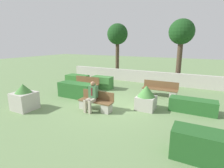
# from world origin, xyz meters

# --- Properties ---
(ground_plane) EXTENTS (60.00, 60.00, 0.00)m
(ground_plane) POSITION_xyz_m (0.00, 0.00, 0.00)
(ground_plane) COLOR #6B8956
(perimeter_wall) EXTENTS (12.40, 0.30, 0.90)m
(perimeter_wall) POSITION_xyz_m (0.00, 5.45, 0.45)
(perimeter_wall) COLOR #B7B2A8
(perimeter_wall) RESTS_ON ground_plane
(bench_front) EXTENTS (1.62, 0.48, 0.84)m
(bench_front) POSITION_xyz_m (-0.09, -0.96, 0.31)
(bench_front) COLOR brown
(bench_front) RESTS_ON ground_plane
(bench_left_side) EXTENTS (1.95, 0.49, 0.84)m
(bench_left_side) POSITION_xyz_m (1.99, 2.46, 0.33)
(bench_left_side) COLOR brown
(bench_left_side) RESTS_ON ground_plane
(bench_right_side) EXTENTS (1.78, 0.48, 0.84)m
(bench_right_side) POSITION_xyz_m (-2.52, 1.64, 0.32)
(bench_right_side) COLOR brown
(bench_right_side) RESTS_ON ground_plane
(person_seated_man) EXTENTS (0.38, 0.63, 1.30)m
(person_seated_man) POSITION_xyz_m (-0.21, -1.10, 0.71)
(person_seated_man) COLOR #B2A893
(person_seated_man) RESTS_ON ground_plane
(hedge_block_near_left) EXTENTS (1.91, 0.65, 0.60)m
(hedge_block_near_left) POSITION_xyz_m (3.79, 0.74, 0.30)
(hedge_block_near_left) COLOR #286028
(hedge_block_near_left) RESTS_ON ground_plane
(hedge_block_near_right) EXTENTS (1.88, 0.72, 0.79)m
(hedge_block_near_right) POSITION_xyz_m (4.39, -2.63, 0.40)
(hedge_block_near_right) COLOR #235623
(hedge_block_near_right) RESTS_ON ground_plane
(hedge_block_mid_left) EXTENTS (1.32, 0.65, 0.81)m
(hedge_block_mid_left) POSITION_xyz_m (-1.75, 2.45, 0.41)
(hedge_block_mid_left) COLOR #3D7A38
(hedge_block_mid_left) RESTS_ON ground_plane
(hedge_block_mid_right) EXTENTS (2.04, 0.77, 0.81)m
(hedge_block_mid_right) POSITION_xyz_m (-2.06, 0.14, 0.41)
(hedge_block_mid_right) COLOR #286028
(hedge_block_mid_right) RESTS_ON ground_plane
(hedge_block_far_left) EXTENTS (1.61, 0.84, 0.68)m
(hedge_block_far_left) POSITION_xyz_m (-4.01, 2.68, 0.34)
(hedge_block_far_left) COLOR #33702D
(hedge_block_far_left) RESTS_ON ground_plane
(planter_corner_left) EXTENTS (0.82, 0.82, 1.11)m
(planter_corner_left) POSITION_xyz_m (1.88, 0.16, 0.55)
(planter_corner_left) COLOR #B7B2A8
(planter_corner_left) RESTS_ON ground_plane
(planter_corner_right) EXTENTS (0.91, 0.91, 1.18)m
(planter_corner_right) POSITION_xyz_m (-2.97, -2.39, 0.53)
(planter_corner_right) COLOR #B7B2A8
(planter_corner_right) RESTS_ON ground_plane
(tree_leftmost) EXTENTS (1.77, 1.77, 4.58)m
(tree_leftmost) POSITION_xyz_m (-2.79, 6.81, 3.58)
(tree_leftmost) COLOR #473828
(tree_leftmost) RESTS_ON ground_plane
(tree_center_left) EXTENTS (1.73, 1.73, 4.57)m
(tree_center_left) POSITION_xyz_m (2.46, 6.07, 3.55)
(tree_center_left) COLOR #473828
(tree_center_left) RESTS_ON ground_plane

